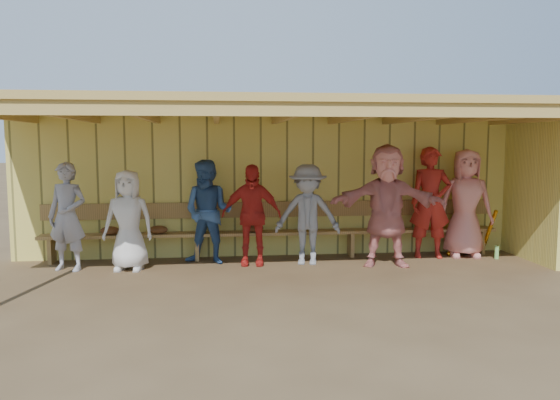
# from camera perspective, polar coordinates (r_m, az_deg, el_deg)

# --- Properties ---
(ground) EXTENTS (90.00, 90.00, 0.00)m
(ground) POSITION_cam_1_polar(r_m,az_deg,el_deg) (8.17, 0.28, -7.60)
(ground) COLOR brown
(ground) RESTS_ON ground
(player_a) EXTENTS (0.68, 0.55, 1.64)m
(player_a) POSITION_cam_1_polar(r_m,az_deg,el_deg) (8.78, -21.33, -1.63)
(player_a) COLOR #95959D
(player_a) RESTS_ON ground
(player_b) EXTENTS (0.80, 0.58, 1.52)m
(player_b) POSITION_cam_1_polar(r_m,az_deg,el_deg) (8.53, -15.57, -2.04)
(player_b) COLOR silver
(player_b) RESTS_ON ground
(player_c) EXTENTS (0.96, 0.84, 1.66)m
(player_c) POSITION_cam_1_polar(r_m,az_deg,el_deg) (8.72, -7.49, -1.25)
(player_c) COLOR #33568D
(player_c) RESTS_ON ground
(player_d) EXTENTS (0.97, 0.51, 1.59)m
(player_d) POSITION_cam_1_polar(r_m,az_deg,el_deg) (8.58, -3.01, -1.56)
(player_d) COLOR red
(player_d) RESTS_ON ground
(player_e) EXTENTS (1.13, 0.80, 1.59)m
(player_e) POSITION_cam_1_polar(r_m,az_deg,el_deg) (8.62, 2.90, -1.53)
(player_e) COLOR gray
(player_e) RESTS_ON ground
(player_f) EXTENTS (1.84, 0.89, 1.91)m
(player_f) POSITION_cam_1_polar(r_m,az_deg,el_deg) (8.64, 11.09, -0.54)
(player_f) COLOR #E2867F
(player_f) RESTS_ON ground
(player_g) EXTENTS (0.74, 0.55, 1.85)m
(player_g) POSITION_cam_1_polar(r_m,az_deg,el_deg) (9.43, 15.44, -0.26)
(player_g) COLOR #A9231B
(player_g) RESTS_ON ground
(player_h) EXTENTS (0.97, 0.71, 1.82)m
(player_h) POSITION_cam_1_polar(r_m,az_deg,el_deg) (9.68, 18.81, -0.32)
(player_h) COLOR #DD857C
(player_h) RESTS_ON ground
(dugout_structure) EXTENTS (8.80, 3.20, 2.50)m
(dugout_structure) POSITION_cam_1_polar(r_m,az_deg,el_deg) (8.68, 2.31, 4.50)
(dugout_structure) COLOR #E4D561
(dugout_structure) RESTS_ON ground
(bench) EXTENTS (7.60, 0.34, 0.93)m
(bench) POSITION_cam_1_polar(r_m,az_deg,el_deg) (9.16, -0.54, -2.74)
(bench) COLOR #A78247
(bench) RESTS_ON ground
(dugout_equipment) EXTENTS (6.54, 0.62, 0.80)m
(dugout_equipment) POSITION_cam_1_polar(r_m,az_deg,el_deg) (8.99, -4.92, -3.17)
(dugout_equipment) COLOR orange
(dugout_equipment) RESTS_ON ground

